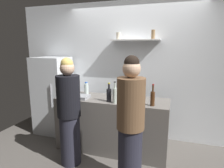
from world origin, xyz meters
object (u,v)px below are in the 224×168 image
(utensil_holder, at_px, (139,95))
(wine_bottle_amber_glass, at_px, (153,98))
(water_bottle_plastic, at_px, (86,89))
(wine_bottle_pale_glass, at_px, (115,95))
(baking_pan, at_px, (79,97))
(person_blonde, at_px, (69,114))
(person_brown_jacket, at_px, (130,125))
(wine_bottle_dark_glass, at_px, (109,95))
(refrigerator, at_px, (53,95))

(utensil_holder, height_order, wine_bottle_amber_glass, wine_bottle_amber_glass)
(utensil_holder, bearing_deg, water_bottle_plastic, 178.01)
(wine_bottle_amber_glass, distance_m, wine_bottle_pale_glass, 0.57)
(baking_pan, bearing_deg, person_blonde, -80.83)
(wine_bottle_pale_glass, height_order, water_bottle_plastic, wine_bottle_pale_glass)
(person_brown_jacket, bearing_deg, person_blonde, -167.04)
(baking_pan, bearing_deg, utensil_holder, 14.36)
(person_blonde, bearing_deg, wine_bottle_dark_glass, -126.82)
(wine_bottle_amber_glass, bearing_deg, wine_bottle_dark_glass, 179.65)
(refrigerator, xyz_separation_m, water_bottle_plastic, (0.84, -0.16, 0.23))
(baking_pan, bearing_deg, person_brown_jacket, -31.95)
(water_bottle_plastic, bearing_deg, person_brown_jacket, -42.12)
(baking_pan, xyz_separation_m, person_brown_jacket, (1.04, -0.65, -0.11))
(baking_pan, height_order, wine_bottle_amber_glass, wine_bottle_amber_glass)
(baking_pan, xyz_separation_m, utensil_holder, (0.98, 0.25, 0.04))
(person_blonde, bearing_deg, wine_bottle_amber_glass, -147.91)
(utensil_holder, height_order, wine_bottle_pale_glass, wine_bottle_pale_glass)
(wine_bottle_pale_glass, distance_m, person_brown_jacket, 0.71)
(wine_bottle_amber_glass, xyz_separation_m, person_blonde, (-1.15, -0.40, -0.23))
(baking_pan, bearing_deg, wine_bottle_pale_glass, -6.97)
(utensil_holder, distance_m, water_bottle_plastic, 0.98)
(water_bottle_plastic, relative_size, person_brown_jacket, 0.14)
(refrigerator, relative_size, wine_bottle_dark_glass, 5.11)
(baking_pan, distance_m, water_bottle_plastic, 0.30)
(baking_pan, height_order, utensil_holder, utensil_holder)
(refrigerator, xyz_separation_m, person_blonde, (0.91, -0.90, 0.02))
(person_brown_jacket, bearing_deg, refrigerator, 174.12)
(wine_bottle_dark_glass, xyz_separation_m, water_bottle_plastic, (-0.55, 0.33, -0.01))
(baking_pan, distance_m, wine_bottle_amber_glass, 1.23)
(wine_bottle_dark_glass, distance_m, wine_bottle_amber_glass, 0.67)
(person_brown_jacket, distance_m, person_blonde, 0.98)
(utensil_holder, distance_m, wine_bottle_dark_glass, 0.52)
(wine_bottle_amber_glass, relative_size, person_blonde, 0.20)
(wine_bottle_pale_glass, distance_m, person_blonde, 0.74)
(water_bottle_plastic, bearing_deg, refrigerator, 168.98)
(person_blonde, bearing_deg, wine_bottle_pale_glass, -135.08)
(baking_pan, distance_m, wine_bottle_dark_glass, 0.56)
(baking_pan, relative_size, wine_bottle_pale_glass, 1.01)
(wine_bottle_pale_glass, distance_m, water_bottle_plastic, 0.75)
(baking_pan, relative_size, wine_bottle_amber_glass, 1.05)
(person_blonde, bearing_deg, refrigerator, -31.85)
(wine_bottle_dark_glass, bearing_deg, person_brown_jacket, -51.36)
(baking_pan, xyz_separation_m, wine_bottle_amber_glass, (1.23, -0.05, 0.09))
(wine_bottle_amber_glass, xyz_separation_m, water_bottle_plastic, (-1.22, 0.33, -0.02))
(wine_bottle_dark_glass, relative_size, person_brown_jacket, 0.18)
(wine_bottle_amber_glass, height_order, wine_bottle_pale_glass, wine_bottle_pale_glass)
(baking_pan, distance_m, wine_bottle_pale_glass, 0.67)
(refrigerator, height_order, water_bottle_plastic, refrigerator)
(water_bottle_plastic, distance_m, person_brown_jacket, 1.40)
(wine_bottle_dark_glass, height_order, wine_bottle_amber_glass, wine_bottle_amber_glass)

